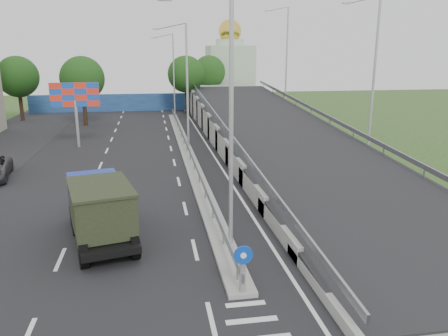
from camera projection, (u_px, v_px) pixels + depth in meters
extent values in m
cube|color=black|center=(150.00, 167.00, 31.02)|extent=(26.00, 90.00, 0.04)
cube|color=gray|center=(187.00, 152.00, 35.29)|extent=(1.00, 44.00, 0.20)
cube|color=gray|center=(332.00, 121.00, 36.69)|extent=(0.10, 50.00, 0.32)
cube|color=gray|center=(221.00, 124.00, 35.17)|extent=(0.10, 50.00, 0.32)
cube|color=gray|center=(187.00, 144.00, 35.13)|extent=(0.08, 44.00, 0.32)
cylinder|color=gray|center=(187.00, 147.00, 35.19)|extent=(0.09, 0.09, 0.60)
cylinder|color=black|center=(243.00, 275.00, 14.32)|extent=(0.20, 0.20, 1.20)
cylinder|color=#0C3FBF|center=(243.00, 255.00, 14.06)|extent=(0.64, 0.05, 0.64)
cylinder|color=white|center=(243.00, 256.00, 14.03)|extent=(0.20, 0.03, 0.20)
cylinder|color=#B2B5B7|center=(231.00, 124.00, 16.87)|extent=(0.18, 0.18, 10.00)
cylinder|color=#B2B5B7|center=(187.00, 87.00, 35.95)|extent=(0.18, 0.18, 10.00)
cylinder|color=#B2B5B7|center=(171.00, 26.00, 34.55)|extent=(2.57, 0.12, 0.66)
cube|color=#B2B5B7|center=(156.00, 29.00, 34.42)|extent=(0.50, 0.18, 0.12)
cylinder|color=#B2B5B7|center=(174.00, 75.00, 55.03)|extent=(0.18, 0.18, 10.00)
cylinder|color=#B2B5B7|center=(163.00, 36.00, 53.62)|extent=(2.57, 0.12, 0.66)
cube|color=#B2B5B7|center=(153.00, 38.00, 53.50)|extent=(0.50, 0.18, 0.12)
cube|color=navy|center=(141.00, 102.00, 61.08)|extent=(30.00, 0.50, 2.40)
cube|color=#B2CCAD|center=(230.00, 75.00, 70.11)|extent=(7.00, 7.00, 9.00)
cylinder|color=#B2CCAD|center=(230.00, 43.00, 68.83)|extent=(4.40, 4.40, 1.00)
sphere|color=gold|center=(230.00, 31.00, 68.40)|extent=(3.60, 3.60, 3.60)
cone|color=gold|center=(230.00, 18.00, 67.89)|extent=(0.30, 0.30, 1.20)
cylinder|color=#B2B5B7|center=(77.00, 124.00, 37.18)|extent=(0.24, 0.24, 4.00)
cube|color=red|center=(75.00, 95.00, 36.55)|extent=(4.00, 0.20, 2.00)
cylinder|color=black|center=(85.00, 108.00, 48.47)|extent=(0.44, 0.44, 4.00)
sphere|color=#123E10|center=(82.00, 78.00, 47.66)|extent=(4.80, 4.80, 4.80)
cylinder|color=black|center=(187.00, 99.00, 58.02)|extent=(0.44, 0.44, 4.00)
sphere|color=#123E10|center=(186.00, 74.00, 57.20)|extent=(4.80, 4.80, 4.80)
cylinder|color=black|center=(21.00, 104.00, 51.96)|extent=(0.44, 0.44, 4.00)
sphere|color=#123E10|center=(18.00, 77.00, 51.15)|extent=(4.80, 4.80, 4.80)
cylinder|color=black|center=(209.00, 94.00, 65.34)|extent=(0.44, 0.44, 4.00)
sphere|color=#123E10|center=(209.00, 72.00, 64.52)|extent=(4.80, 4.80, 4.80)
cylinder|color=black|center=(74.00, 217.00, 20.13)|extent=(0.57, 1.10, 1.05)
cylinder|color=black|center=(116.00, 212.00, 20.85)|extent=(0.57, 1.10, 1.05)
cylinder|color=black|center=(76.00, 224.00, 19.36)|extent=(0.57, 1.10, 1.05)
cylinder|color=black|center=(119.00, 218.00, 20.08)|extent=(0.57, 1.10, 1.05)
cylinder|color=black|center=(84.00, 255.00, 16.39)|extent=(0.57, 1.10, 1.05)
cylinder|color=black|center=(134.00, 246.00, 17.10)|extent=(0.57, 1.10, 1.05)
cube|color=black|center=(101.00, 227.00, 18.66)|extent=(3.50, 6.27, 0.29)
cube|color=navy|center=(93.00, 191.00, 20.42)|extent=(2.49, 1.99, 1.62)
cube|color=black|center=(91.00, 178.00, 20.97)|extent=(1.78, 0.47, 0.67)
cube|color=black|center=(93.00, 205.00, 21.40)|extent=(2.17, 0.64, 0.48)
cube|color=#242B19|center=(101.00, 208.00, 17.89)|extent=(3.06, 4.06, 1.72)
cube|color=#242B19|center=(100.00, 187.00, 17.66)|extent=(3.18, 4.17, 0.11)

